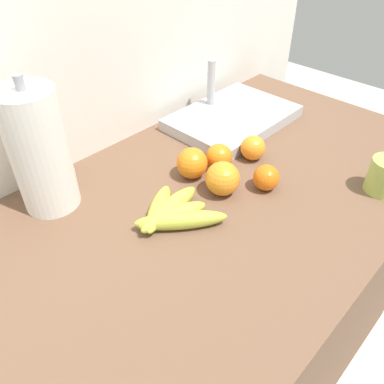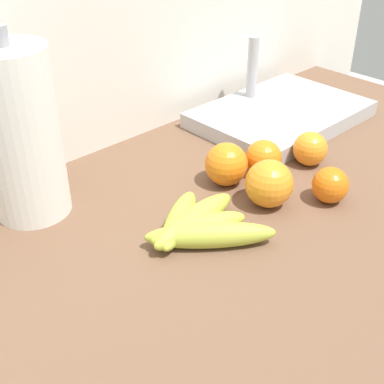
{
  "view_description": "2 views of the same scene",
  "coord_description": "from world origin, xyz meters",
  "px_view_note": "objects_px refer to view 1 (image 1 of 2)",
  "views": [
    {
      "loc": [
        -0.51,
        -0.45,
        1.45
      ],
      "look_at": [
        -0.01,
        0.02,
        0.89
      ],
      "focal_mm": 36.53,
      "sensor_mm": 36.0,
      "label": 1
    },
    {
      "loc": [
        -0.54,
        -0.45,
        1.36
      ],
      "look_at": [
        -0.06,
        0.05,
        0.92
      ],
      "focal_mm": 48.72,
      "sensor_mm": 36.0,
      "label": 2
    }
  ],
  "objects_px": {
    "orange_back_right": "(223,179)",
    "orange_center": "(219,157)",
    "orange_right": "(192,163)",
    "orange_far_right": "(266,178)",
    "paper_towel_roll": "(39,152)",
    "orange_front": "(253,148)",
    "banana_bunch": "(171,213)",
    "sink_basin": "(232,117)"
  },
  "relations": [
    {
      "from": "orange_back_right",
      "to": "orange_center",
      "type": "relative_size",
      "value": 1.2
    },
    {
      "from": "banana_bunch",
      "to": "orange_far_right",
      "type": "distance_m",
      "value": 0.25
    },
    {
      "from": "orange_front",
      "to": "orange_center",
      "type": "relative_size",
      "value": 0.97
    },
    {
      "from": "orange_center",
      "to": "orange_right",
      "type": "distance_m",
      "value": 0.08
    },
    {
      "from": "orange_front",
      "to": "orange_right",
      "type": "relative_size",
      "value": 0.85
    },
    {
      "from": "orange_far_right",
      "to": "paper_towel_roll",
      "type": "distance_m",
      "value": 0.52
    },
    {
      "from": "orange_back_right",
      "to": "paper_towel_roll",
      "type": "xyz_separation_m",
      "value": [
        -0.3,
        0.26,
        0.1
      ]
    },
    {
      "from": "orange_front",
      "to": "orange_far_right",
      "type": "distance_m",
      "value": 0.13
    },
    {
      "from": "orange_far_right",
      "to": "sink_basin",
      "type": "bearing_deg",
      "value": 53.01
    },
    {
      "from": "orange_front",
      "to": "sink_basin",
      "type": "xyz_separation_m",
      "value": [
        0.12,
        0.17,
        -0.01
      ]
    },
    {
      "from": "banana_bunch",
      "to": "sink_basin",
      "type": "xyz_separation_m",
      "value": [
        0.44,
        0.19,
        -0.0
      ]
    },
    {
      "from": "orange_front",
      "to": "orange_far_right",
      "type": "relative_size",
      "value": 1.05
    },
    {
      "from": "orange_front",
      "to": "sink_basin",
      "type": "distance_m",
      "value": 0.2
    },
    {
      "from": "banana_bunch",
      "to": "orange_front",
      "type": "xyz_separation_m",
      "value": [
        0.32,
        0.02,
        0.01
      ]
    },
    {
      "from": "orange_back_right",
      "to": "orange_far_right",
      "type": "xyz_separation_m",
      "value": [
        0.09,
        -0.07,
        -0.01
      ]
    },
    {
      "from": "orange_back_right",
      "to": "orange_center",
      "type": "height_order",
      "value": "orange_back_right"
    },
    {
      "from": "banana_bunch",
      "to": "sink_basin",
      "type": "bearing_deg",
      "value": 22.75
    },
    {
      "from": "orange_front",
      "to": "paper_towel_roll",
      "type": "xyz_separation_m",
      "value": [
        -0.47,
        0.23,
        0.11
      ]
    },
    {
      "from": "orange_center",
      "to": "orange_right",
      "type": "xyz_separation_m",
      "value": [
        -0.08,
        0.03,
        0.01
      ]
    },
    {
      "from": "orange_far_right",
      "to": "orange_center",
      "type": "distance_m",
      "value": 0.14
    },
    {
      "from": "orange_front",
      "to": "sink_basin",
      "type": "height_order",
      "value": "sink_basin"
    },
    {
      "from": "orange_center",
      "to": "paper_towel_roll",
      "type": "distance_m",
      "value": 0.44
    },
    {
      "from": "orange_center",
      "to": "sink_basin",
      "type": "distance_m",
      "value": 0.25
    },
    {
      "from": "orange_center",
      "to": "paper_towel_roll",
      "type": "bearing_deg",
      "value": 153.19
    },
    {
      "from": "banana_bunch",
      "to": "paper_towel_roll",
      "type": "height_order",
      "value": "paper_towel_roll"
    },
    {
      "from": "orange_back_right",
      "to": "sink_basin",
      "type": "relative_size",
      "value": 0.22
    },
    {
      "from": "paper_towel_roll",
      "to": "orange_right",
      "type": "bearing_deg",
      "value": -28.68
    },
    {
      "from": "orange_far_right",
      "to": "orange_center",
      "type": "xyz_separation_m",
      "value": [
        -0.01,
        0.14,
        0.0
      ]
    },
    {
      "from": "orange_back_right",
      "to": "sink_basin",
      "type": "height_order",
      "value": "sink_basin"
    },
    {
      "from": "banana_bunch",
      "to": "orange_center",
      "type": "distance_m",
      "value": 0.24
    },
    {
      "from": "orange_right",
      "to": "paper_towel_roll",
      "type": "bearing_deg",
      "value": 151.32
    },
    {
      "from": "banana_bunch",
      "to": "orange_center",
      "type": "height_order",
      "value": "orange_center"
    },
    {
      "from": "orange_far_right",
      "to": "orange_back_right",
      "type": "bearing_deg",
      "value": 142.28
    },
    {
      "from": "orange_back_right",
      "to": "sink_basin",
      "type": "xyz_separation_m",
      "value": [
        0.29,
        0.2,
        -0.02
      ]
    },
    {
      "from": "orange_back_right",
      "to": "orange_far_right",
      "type": "distance_m",
      "value": 0.11
    },
    {
      "from": "orange_back_right",
      "to": "orange_center",
      "type": "xyz_separation_m",
      "value": [
        0.07,
        0.07,
        -0.01
      ]
    },
    {
      "from": "orange_far_right",
      "to": "banana_bunch",
      "type": "bearing_deg",
      "value": 160.9
    },
    {
      "from": "orange_far_right",
      "to": "paper_towel_roll",
      "type": "bearing_deg",
      "value": 139.66
    },
    {
      "from": "orange_far_right",
      "to": "orange_center",
      "type": "bearing_deg",
      "value": 95.04
    },
    {
      "from": "orange_far_right",
      "to": "orange_front",
      "type": "bearing_deg",
      "value": 50.73
    },
    {
      "from": "sink_basin",
      "to": "orange_front",
      "type": "bearing_deg",
      "value": -125.52
    },
    {
      "from": "orange_far_right",
      "to": "orange_right",
      "type": "distance_m",
      "value": 0.19
    }
  ]
}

